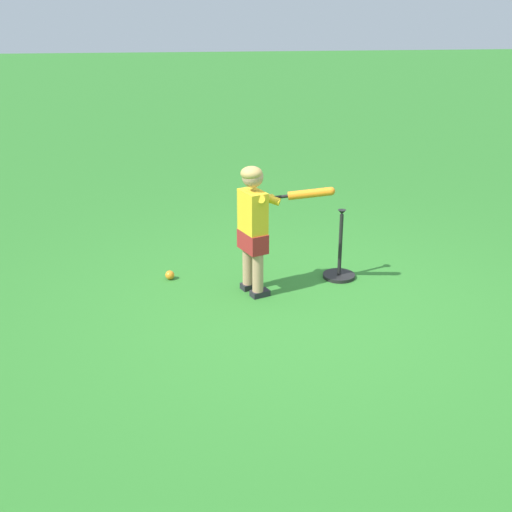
# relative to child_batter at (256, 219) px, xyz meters

# --- Properties ---
(ground_plane) EXTENTS (40.00, 40.00, 0.00)m
(ground_plane) POSITION_rel_child_batter_xyz_m (-0.37, 0.40, -0.65)
(ground_plane) COLOR #2D7528
(child_batter) EXTENTS (0.78, 0.32, 1.08)m
(child_batter) POSITION_rel_child_batter_xyz_m (0.00, 0.00, 0.00)
(child_batter) COLOR #232328
(child_batter) RESTS_ON ground
(play_ball_far_left) EXTENTS (0.08, 0.08, 0.08)m
(play_ball_far_left) POSITION_rel_child_batter_xyz_m (0.73, -0.34, -0.61)
(play_ball_far_left) COLOR orange
(play_ball_far_left) RESTS_ON ground
(batting_tee) EXTENTS (0.28, 0.28, 0.62)m
(batting_tee) POSITION_rel_child_batter_xyz_m (-0.75, -0.25, -0.55)
(batting_tee) COLOR black
(batting_tee) RESTS_ON ground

